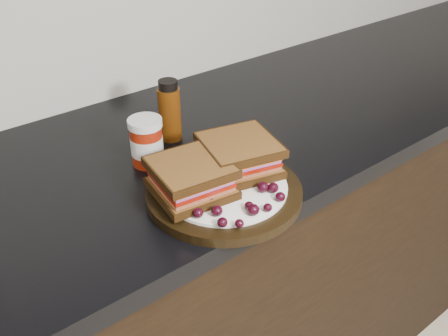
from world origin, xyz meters
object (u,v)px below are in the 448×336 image
(sandwich_left, at_px, (191,178))
(condiment_jar, at_px, (147,142))
(plate, at_px, (224,192))
(oil_bottle, at_px, (170,110))

(sandwich_left, relative_size, condiment_jar, 1.31)
(plate, distance_m, sandwich_left, 0.07)
(oil_bottle, bearing_deg, condiment_jar, -147.72)
(condiment_jar, height_order, oil_bottle, oil_bottle)
(plate, bearing_deg, condiment_jar, 105.10)
(condiment_jar, bearing_deg, oil_bottle, 32.28)
(sandwich_left, bearing_deg, oil_bottle, 73.09)
(plate, relative_size, sandwich_left, 2.20)
(plate, distance_m, condiment_jar, 0.19)
(sandwich_left, bearing_deg, plate, -11.06)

